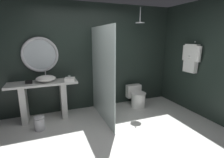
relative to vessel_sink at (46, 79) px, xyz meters
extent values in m
plane|color=silver|center=(1.02, -1.57, -0.92)|extent=(5.76, 5.76, 0.00)
cube|color=#1E2823|center=(1.02, 0.33, 0.38)|extent=(4.80, 0.10, 2.60)
cube|color=#1E2823|center=(3.37, -0.81, 0.38)|extent=(0.10, 2.47, 2.60)
cube|color=silver|center=(-0.07, 0.01, -0.10)|extent=(1.45, 0.51, 0.05)
cube|color=silver|center=(-0.48, 0.01, -0.52)|extent=(0.12, 0.43, 0.80)
cube|color=silver|center=(0.34, 0.01, -0.52)|extent=(0.12, 0.43, 0.80)
ellipsoid|color=white|center=(0.00, 0.00, 0.00)|extent=(0.42, 0.34, 0.15)
cylinder|color=#B7B7BC|center=(0.00, 0.16, 0.04)|extent=(0.02, 0.02, 0.23)
cylinder|color=#B7B7BC|center=(0.00, 0.10, 0.15)|extent=(0.02, 0.11, 0.02)
cylinder|color=silver|center=(0.50, 0.04, -0.03)|extent=(0.06, 0.06, 0.09)
cube|color=black|center=(-0.34, -0.01, -0.04)|extent=(0.13, 0.11, 0.06)
torus|color=#B7B7BC|center=(-0.07, 0.24, 0.50)|extent=(0.78, 0.06, 0.78)
cylinder|color=#B2BCC1|center=(-0.07, 0.25, 0.50)|extent=(0.68, 0.01, 0.68)
cube|color=silver|center=(1.13, -0.47, 0.09)|extent=(0.02, 1.49, 2.02)
cylinder|color=#B7B7BC|center=(2.26, -0.05, 1.40)|extent=(0.02, 0.02, 0.35)
cylinder|color=#B7B7BC|center=(2.26, -0.05, 1.22)|extent=(0.23, 0.23, 0.02)
sphere|color=#B7B7BC|center=(3.30, -0.81, 0.77)|extent=(0.04, 0.04, 0.04)
cube|color=white|center=(3.23, -0.81, 0.39)|extent=(0.12, 0.34, 0.66)
cylinder|color=white|center=(3.23, -1.00, 0.51)|extent=(0.12, 0.12, 0.36)
cylinder|color=white|center=(3.23, -0.61, 0.51)|extent=(0.12, 0.12, 0.36)
sphere|color=white|center=(3.16, -0.81, 0.42)|extent=(0.07, 0.07, 0.07)
cylinder|color=white|center=(2.21, -0.20, -0.73)|extent=(0.37, 0.37, 0.38)
ellipsoid|color=white|center=(2.21, -0.20, -0.53)|extent=(0.39, 0.42, 0.02)
cube|color=white|center=(2.21, 0.07, -0.56)|extent=(0.40, 0.18, 0.35)
cylinder|color=#B7B7BC|center=(-0.19, -0.50, -0.80)|extent=(0.20, 0.20, 0.24)
ellipsoid|color=#B7B7BC|center=(-0.19, -0.50, -0.65)|extent=(0.20, 0.20, 0.06)
cube|color=white|center=(0.49, -0.15, -0.03)|extent=(0.25, 0.24, 0.08)
camera|label=1|loc=(0.01, -3.92, 0.87)|focal=27.73mm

